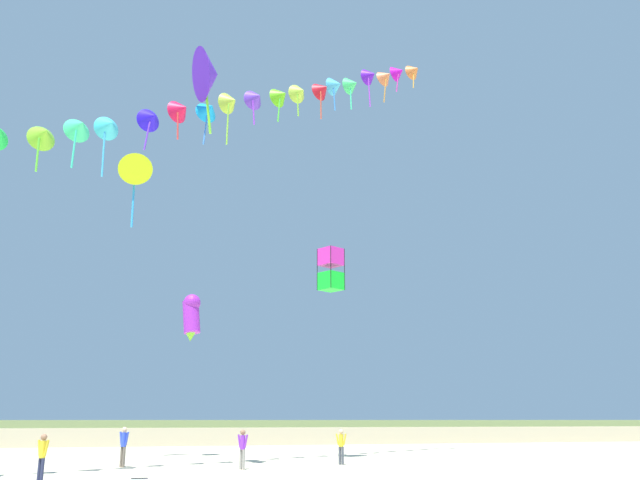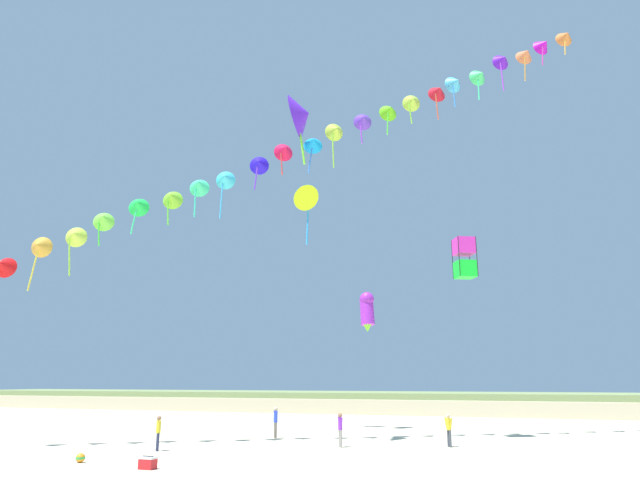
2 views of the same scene
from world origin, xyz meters
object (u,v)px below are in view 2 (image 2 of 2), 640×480
(person_near_left, at_px, (340,427))
(large_kite_low_lead, at_px, (367,310))
(person_near_right, at_px, (449,428))
(large_kite_outer_drift, at_px, (302,115))
(large_kite_high_solo, at_px, (464,258))
(person_far_left, at_px, (276,420))
(large_kite_mid_trail, at_px, (308,199))
(person_mid_center, at_px, (158,430))
(beach_cooler, at_px, (148,463))
(beach_ball, at_px, (80,458))

(person_near_left, bearing_deg, large_kite_low_lead, 97.73)
(person_near_right, relative_size, large_kite_outer_drift, 0.36)
(large_kite_high_solo, bearing_deg, person_far_left, -163.00)
(large_kite_low_lead, height_order, large_kite_high_solo, large_kite_high_solo)
(person_far_left, distance_m, large_kite_mid_trail, 15.91)
(person_mid_center, distance_m, beach_cooler, 5.69)
(person_near_left, relative_size, beach_ball, 4.44)
(person_near_left, bearing_deg, beach_ball, -132.87)
(person_near_right, distance_m, large_kite_outer_drift, 18.47)
(person_near_left, relative_size, large_kite_mid_trail, 0.37)
(large_kite_high_solo, bearing_deg, person_mid_center, -141.58)
(person_mid_center, height_order, beach_cooler, person_mid_center)
(large_kite_outer_drift, distance_m, beach_ball, 20.45)
(person_near_left, xyz_separation_m, person_near_right, (4.96, 1.91, -0.02))
(large_kite_low_lead, relative_size, beach_cooler, 4.80)
(large_kite_outer_drift, xyz_separation_m, beach_ball, (-5.85, -8.48, -17.67))
(large_kite_high_solo, bearing_deg, large_kite_low_lead, 149.10)
(person_mid_center, height_order, person_far_left, person_far_left)
(person_near_right, height_order, beach_ball, person_near_right)
(beach_ball, bearing_deg, large_kite_outer_drift, 55.38)
(large_kite_outer_drift, bearing_deg, beach_cooler, -104.32)
(large_kite_high_solo, bearing_deg, beach_cooler, -123.78)
(person_near_left, xyz_separation_m, person_far_left, (-4.80, 2.92, 0.06))
(person_far_left, relative_size, beach_ball, 4.71)
(person_near_left, height_order, person_mid_center, person_near_left)
(person_far_left, height_order, beach_ball, person_far_left)
(person_near_right, relative_size, large_kite_low_lead, 0.57)
(person_mid_center, bearing_deg, large_kite_high_solo, 38.42)
(person_mid_center, height_order, large_kite_high_solo, large_kite_high_solo)
(person_mid_center, xyz_separation_m, person_far_left, (2.63, 7.26, 0.08))
(large_kite_high_solo, bearing_deg, large_kite_mid_trail, 167.23)
(person_near_right, relative_size, beach_cooler, 2.73)
(large_kite_mid_trail, bearing_deg, person_far_left, -86.22)
(person_near_left, bearing_deg, person_mid_center, -149.76)
(person_near_right, bearing_deg, large_kite_high_solo, 78.87)
(person_near_left, relative_size, large_kite_outer_drift, 0.37)
(person_mid_center, xyz_separation_m, beach_cooler, (3.02, -4.78, -0.69))
(large_kite_mid_trail, xyz_separation_m, large_kite_outer_drift, (3.06, -8.76, 2.02))
(person_mid_center, relative_size, beach_ball, 4.31)
(person_near_left, xyz_separation_m, person_mid_center, (-7.43, -4.33, -0.03))
(large_kite_high_solo, height_order, beach_cooler, large_kite_high_solo)
(large_kite_high_solo, distance_m, large_kite_outer_drift, 12.67)
(person_near_right, xyz_separation_m, large_kite_low_lead, (-6.39, 8.58, 6.99))
(person_mid_center, height_order, beach_ball, person_mid_center)
(large_kite_mid_trail, height_order, large_kite_outer_drift, large_kite_outer_drift)
(person_near_left, distance_m, person_near_right, 5.32)
(person_mid_center, relative_size, large_kite_low_lead, 0.56)
(person_near_right, bearing_deg, person_far_left, 174.08)
(large_kite_high_solo, distance_m, beach_ball, 22.53)
(person_mid_center, relative_size, beach_cooler, 2.70)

